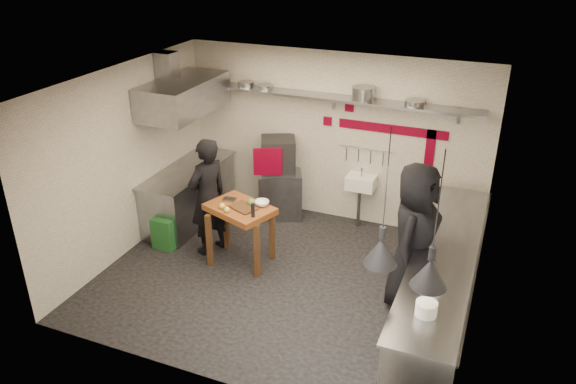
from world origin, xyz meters
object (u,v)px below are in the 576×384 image
at_px(chef_right, 414,237).
at_px(green_bin, 167,231).
at_px(prep_table, 241,235).
at_px(chef_left, 208,197).
at_px(oven_stand, 280,193).
at_px(combi_oven, 278,155).

bearing_deg(chef_right, green_bin, 97.38).
relative_size(prep_table, chef_left, 0.51).
xyz_separation_m(oven_stand, green_bin, (-1.20, -1.65, -0.15)).
xyz_separation_m(prep_table, chef_right, (2.47, -0.06, 0.53)).
xyz_separation_m(green_bin, chef_left, (0.69, 0.15, 0.66)).
bearing_deg(combi_oven, oven_stand, 32.19).
height_order(oven_stand, prep_table, prep_table).
xyz_separation_m(green_bin, prep_table, (1.28, 0.02, 0.21)).
xyz_separation_m(combi_oven, chef_right, (2.57, -1.67, -0.10)).
height_order(green_bin, chef_left, chef_left).
xyz_separation_m(oven_stand, chef_left, (-0.51, -1.51, 0.51)).
distance_m(combi_oven, green_bin, 2.18).
bearing_deg(chef_left, chef_right, 109.16).
distance_m(oven_stand, chef_left, 1.67).
bearing_deg(chef_left, combi_oven, -175.79).
bearing_deg(prep_table, green_bin, -158.98).
distance_m(prep_table, chef_right, 2.53).
bearing_deg(combi_oven, chef_right, -57.71).
relative_size(prep_table, chef_right, 0.47).
bearing_deg(oven_stand, combi_oven, -147.81).
distance_m(chef_left, chef_right, 3.06).
xyz_separation_m(combi_oven, prep_table, (0.09, -1.61, -0.63)).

